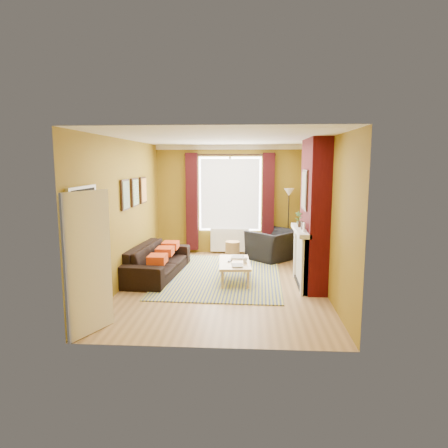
{
  "coord_description": "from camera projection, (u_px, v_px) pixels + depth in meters",
  "views": [
    {
      "loc": [
        0.49,
        -7.56,
        2.36
      ],
      "look_at": [
        0.0,
        0.25,
        1.15
      ],
      "focal_mm": 32.0,
      "sensor_mm": 36.0,
      "label": 1
    }
  ],
  "objects": [
    {
      "name": "sofa",
      "position": [
        157.0,
        261.0,
        8.35
      ],
      "size": [
        1.08,
        2.31,
        0.65
      ],
      "primitive_type": "imported",
      "rotation": [
        0.0,
        0.0,
        1.48
      ],
      "color": "black",
      "rests_on": "ground"
    },
    {
      "name": "floor_lamp",
      "position": [
        289.0,
        203.0,
        9.91
      ],
      "size": [
        0.28,
        0.28,
        1.72
      ],
      "rotation": [
        0.0,
        0.0,
        0.12
      ],
      "color": "black",
      "rests_on": "ground"
    },
    {
      "name": "striped_rug",
      "position": [
        221.0,
        275.0,
        8.4
      ],
      "size": [
        2.56,
        3.48,
        0.02
      ],
      "rotation": [
        0.0,
        0.0,
        -0.03
      ],
      "color": "#32468B",
      "rests_on": "ground"
    },
    {
      "name": "ground",
      "position": [
        223.0,
        284.0,
        7.85
      ],
      "size": [
        5.5,
        5.5,
        0.0
      ],
      "primitive_type": "plane",
      "color": "olive",
      "rests_on": "ground"
    },
    {
      "name": "wicker_stool",
      "position": [
        232.0,
        250.0,
        9.79
      ],
      "size": [
        0.37,
        0.37,
        0.44
      ],
      "rotation": [
        0.0,
        0.0,
        0.04
      ],
      "color": "#9A7342",
      "rests_on": "ground"
    },
    {
      "name": "room_walls",
      "position": [
        256.0,
        213.0,
        7.87
      ],
      "size": [
        3.82,
        5.54,
        2.83
      ],
      "color": "olive",
      "rests_on": "ground"
    },
    {
      "name": "armchair",
      "position": [
        274.0,
        245.0,
        9.74
      ],
      "size": [
        1.47,
        1.48,
        0.72
      ],
      "primitive_type": "imported",
      "rotation": [
        0.0,
        0.0,
        3.97
      ],
      "color": "black",
      "rests_on": "ground"
    },
    {
      "name": "book_a",
      "position": [
        232.0,
        266.0,
        7.6
      ],
      "size": [
        0.23,
        0.29,
        0.03
      ],
      "primitive_type": "imported",
      "rotation": [
        0.0,
        0.0,
        0.09
      ],
      "color": "#999999",
      "rests_on": "coffee_table"
    },
    {
      "name": "mug",
      "position": [
        245.0,
        260.0,
        7.86
      ],
      "size": [
        0.11,
        0.11,
        0.09
      ],
      "primitive_type": "imported",
      "rotation": [
        0.0,
        0.0,
        0.09
      ],
      "color": "#999999",
      "rests_on": "coffee_table"
    },
    {
      "name": "book_b",
      "position": [
        232.0,
        257.0,
        8.31
      ],
      "size": [
        0.27,
        0.35,
        0.03
      ],
      "primitive_type": "imported",
      "rotation": [
        0.0,
        0.0,
        -0.07
      ],
      "color": "#999999",
      "rests_on": "coffee_table"
    },
    {
      "name": "tv_remote",
      "position": [
        230.0,
        261.0,
        7.97
      ],
      "size": [
        0.09,
        0.16,
        0.02
      ],
      "rotation": [
        0.0,
        0.0,
        -0.26
      ],
      "color": "#242326",
      "rests_on": "coffee_table"
    },
    {
      "name": "coffee_table",
      "position": [
        234.0,
        264.0,
        7.97
      ],
      "size": [
        0.68,
        1.24,
        0.4
      ],
      "rotation": [
        0.0,
        0.0,
        0.07
      ],
      "color": "tan",
      "rests_on": "ground"
    }
  ]
}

